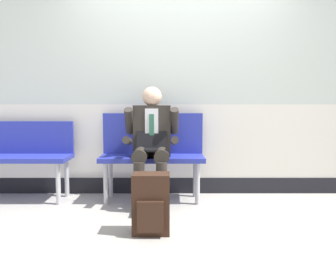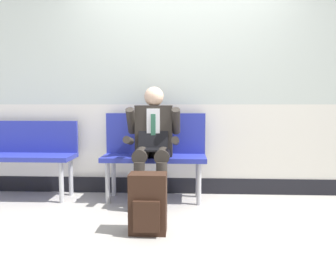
% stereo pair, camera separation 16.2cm
% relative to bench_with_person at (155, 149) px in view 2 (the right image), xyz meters
% --- Properties ---
extents(ground_plane, '(18.00, 18.00, 0.00)m').
position_rel_bench_with_person_xyz_m(ground_plane, '(0.32, -0.46, -0.56)').
color(ground_plane, '#9E9991').
extents(station_wall, '(5.28, 0.14, 2.69)m').
position_rel_bench_with_person_xyz_m(station_wall, '(0.32, 0.27, 0.77)').
color(station_wall, beige).
rests_on(station_wall, ground).
extents(bench_with_person, '(1.13, 0.42, 0.96)m').
position_rel_bench_with_person_xyz_m(bench_with_person, '(0.00, 0.00, 0.00)').
color(bench_with_person, '#28339E').
rests_on(bench_with_person, ground).
extents(bench_empty, '(1.24, 0.42, 0.87)m').
position_rel_bench_with_person_xyz_m(bench_empty, '(-1.53, -0.01, -0.03)').
color(bench_empty, '#28339E').
rests_on(bench_empty, ground).
extents(person_seated, '(0.57, 0.70, 1.25)m').
position_rel_bench_with_person_xyz_m(person_seated, '(0.00, -0.20, 0.11)').
color(person_seated, '#2D2823').
rests_on(person_seated, ground).
extents(backpack, '(0.30, 0.23, 0.50)m').
position_rel_bench_with_person_xyz_m(backpack, '(0.03, -1.02, -0.31)').
color(backpack, '#331E14').
rests_on(backpack, ground).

